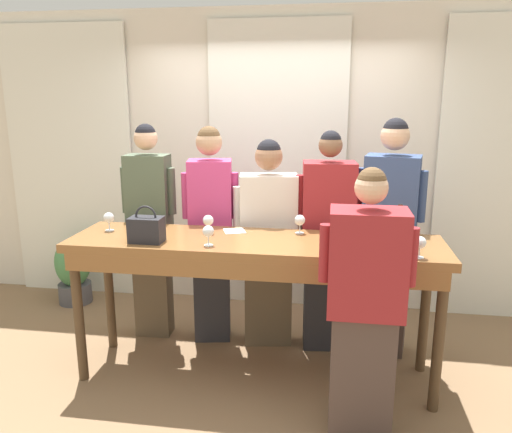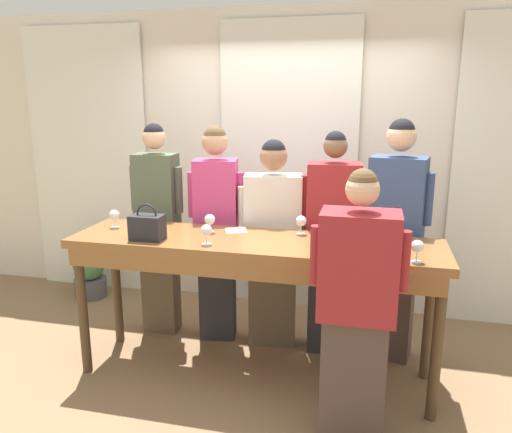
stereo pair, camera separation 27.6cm
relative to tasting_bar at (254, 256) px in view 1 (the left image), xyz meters
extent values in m
plane|color=#846647|center=(0.00, 0.02, -0.93)|extent=(18.00, 18.00, 0.00)
cube|color=silver|center=(0.00, 1.45, 0.47)|extent=(12.00, 0.06, 2.80)
cube|color=white|center=(-2.08, 1.38, 0.41)|extent=(1.28, 0.03, 2.69)
cube|color=white|center=(0.00, 1.38, 0.41)|extent=(1.28, 0.03, 2.69)
cube|color=white|center=(2.08, 1.38, 0.41)|extent=(1.28, 0.03, 2.69)
cube|color=brown|center=(0.00, 0.02, 0.08)|extent=(2.60, 0.65, 0.06)
cube|color=brown|center=(0.00, -0.29, -0.01)|extent=(2.50, 0.03, 0.12)
cylinder|color=#4C3823|center=(-1.23, -0.23, -0.44)|extent=(0.07, 0.07, 0.98)
cylinder|color=#4C3823|center=(1.23, -0.23, -0.44)|extent=(0.07, 0.07, 0.98)
cylinder|color=#4C3823|center=(-1.23, 0.27, -0.44)|extent=(0.07, 0.07, 0.98)
cylinder|color=#4C3823|center=(1.23, 0.27, -0.44)|extent=(0.07, 0.07, 0.98)
cylinder|color=black|center=(0.94, -0.20, 0.21)|extent=(0.08, 0.08, 0.20)
cone|color=black|center=(0.94, -0.20, 0.34)|extent=(0.08, 0.08, 0.04)
cylinder|color=black|center=(0.94, -0.20, 0.40)|extent=(0.03, 0.03, 0.08)
cylinder|color=white|center=(0.94, -0.20, 0.20)|extent=(0.08, 0.08, 0.08)
cube|color=#232328|center=(-0.72, -0.15, 0.20)|extent=(0.23, 0.14, 0.17)
torus|color=#232328|center=(-0.72, -0.15, 0.29)|extent=(0.15, 0.01, 0.15)
cylinder|color=white|center=(0.59, 0.22, 0.12)|extent=(0.06, 0.06, 0.00)
cylinder|color=white|center=(0.59, 0.22, 0.15)|extent=(0.01, 0.01, 0.06)
sphere|color=white|center=(0.59, 0.22, 0.21)|extent=(0.08, 0.08, 0.08)
cylinder|color=white|center=(-0.36, 0.13, 0.12)|extent=(0.06, 0.06, 0.00)
cylinder|color=white|center=(-0.36, 0.13, 0.15)|extent=(0.01, 0.01, 0.06)
sphere|color=white|center=(-0.36, 0.13, 0.21)|extent=(0.08, 0.08, 0.08)
cylinder|color=white|center=(0.30, 0.24, 0.12)|extent=(0.06, 0.06, 0.00)
cylinder|color=white|center=(0.30, 0.24, 0.15)|extent=(0.01, 0.01, 0.06)
sphere|color=white|center=(0.30, 0.24, 0.21)|extent=(0.08, 0.08, 0.08)
sphere|color=beige|center=(0.30, 0.24, 0.20)|extent=(0.05, 0.05, 0.05)
cylinder|color=white|center=(1.07, -0.22, 0.12)|extent=(0.06, 0.06, 0.00)
cylinder|color=white|center=(1.07, -0.22, 0.15)|extent=(0.01, 0.01, 0.06)
sphere|color=white|center=(1.07, -0.22, 0.21)|extent=(0.08, 0.08, 0.08)
cylinder|color=white|center=(-0.28, -0.16, 0.12)|extent=(0.06, 0.06, 0.00)
cylinder|color=white|center=(-0.28, -0.16, 0.15)|extent=(0.01, 0.01, 0.06)
sphere|color=white|center=(-0.28, -0.16, 0.21)|extent=(0.08, 0.08, 0.08)
cylinder|color=white|center=(-1.10, 0.09, 0.12)|extent=(0.06, 0.06, 0.00)
cylinder|color=white|center=(-1.10, 0.09, 0.15)|extent=(0.01, 0.01, 0.06)
sphere|color=white|center=(-1.10, 0.09, 0.21)|extent=(0.08, 0.08, 0.08)
cube|color=white|center=(-0.18, 0.22, 0.12)|extent=(0.19, 0.19, 0.00)
cube|color=brown|center=(-0.96, 0.55, -0.49)|extent=(0.30, 0.19, 0.87)
cube|color=#4C5B47|center=(-0.96, 0.55, 0.28)|extent=(0.35, 0.22, 0.69)
sphere|color=#DBAD89|center=(-0.96, 0.55, 0.76)|extent=(0.19, 0.19, 0.19)
sphere|color=black|center=(-0.96, 0.55, 0.79)|extent=(0.17, 0.17, 0.17)
cylinder|color=#4C5B47|center=(-0.77, 0.56, 0.34)|extent=(0.07, 0.07, 0.38)
cylinder|color=#4C5B47|center=(-1.15, 0.55, 0.34)|extent=(0.07, 0.07, 0.38)
cube|color=#28282D|center=(-0.44, 0.55, -0.50)|extent=(0.33, 0.26, 0.85)
cube|color=#C63D7A|center=(-0.44, 0.55, 0.26)|extent=(0.38, 0.31, 0.67)
sphere|color=tan|center=(-0.44, 0.55, 0.73)|extent=(0.21, 0.21, 0.21)
sphere|color=brown|center=(-0.44, 0.55, 0.77)|extent=(0.18, 0.18, 0.18)
cylinder|color=#C63D7A|center=(-0.25, 0.58, 0.31)|extent=(0.08, 0.08, 0.37)
cylinder|color=#C63D7A|center=(-0.63, 0.52, 0.31)|extent=(0.08, 0.08, 0.37)
cube|color=brown|center=(0.03, 0.55, -0.53)|extent=(0.41, 0.26, 0.79)
cube|color=silver|center=(0.03, 0.55, 0.18)|extent=(0.48, 0.31, 0.63)
sphere|color=#9E7051|center=(0.03, 0.55, 0.63)|extent=(0.22, 0.22, 0.22)
sphere|color=black|center=(0.03, 0.55, 0.67)|extent=(0.19, 0.19, 0.19)
cylinder|color=silver|center=(0.27, 0.59, 0.22)|extent=(0.08, 0.08, 0.34)
cylinder|color=silver|center=(-0.21, 0.51, 0.22)|extent=(0.08, 0.08, 0.34)
cube|color=#28282D|center=(0.50, 0.55, -0.50)|extent=(0.36, 0.26, 0.85)
cube|color=maroon|center=(0.50, 0.55, 0.26)|extent=(0.42, 0.30, 0.67)
sphere|color=brown|center=(0.50, 0.55, 0.72)|extent=(0.18, 0.18, 0.18)
sphere|color=black|center=(0.50, 0.55, 0.76)|extent=(0.16, 0.16, 0.16)
cylinder|color=maroon|center=(0.72, 0.57, 0.31)|extent=(0.08, 0.08, 0.37)
cylinder|color=maroon|center=(0.28, 0.53, 0.31)|extent=(0.08, 0.08, 0.37)
cube|color=#473833|center=(0.97, 0.55, -0.49)|extent=(0.38, 0.29, 0.88)
cube|color=#334775|center=(0.97, 0.55, 0.31)|extent=(0.44, 0.34, 0.70)
sphere|color=#DBAD89|center=(0.97, 0.55, 0.80)|extent=(0.21, 0.21, 0.21)
sphere|color=black|center=(0.97, 0.55, 0.84)|extent=(0.19, 0.19, 0.19)
cylinder|color=#334775|center=(1.18, 0.51, 0.36)|extent=(0.08, 0.08, 0.39)
cylinder|color=#334775|center=(0.75, 0.59, 0.36)|extent=(0.08, 0.08, 0.39)
cube|color=#473833|center=(0.73, -0.51, -0.54)|extent=(0.37, 0.24, 0.78)
cube|color=maroon|center=(0.73, -0.51, 0.16)|extent=(0.44, 0.28, 0.62)
sphere|color=#DBAD89|center=(0.73, -0.51, 0.60)|extent=(0.19, 0.19, 0.19)
sphere|color=brown|center=(0.73, -0.51, 0.63)|extent=(0.16, 0.16, 0.16)
cylinder|color=maroon|center=(0.49, -0.51, 0.21)|extent=(0.07, 0.07, 0.34)
cylinder|color=maroon|center=(0.97, -0.51, 0.21)|extent=(0.07, 0.07, 0.34)
cylinder|color=#4C4C51|center=(-1.98, 1.07, -0.83)|extent=(0.32, 0.32, 0.20)
ellipsoid|color=#47844C|center=(-1.98, 1.07, -0.51)|extent=(0.34, 0.34, 0.49)
camera|label=1|loc=(0.52, -3.27, 1.09)|focal=35.00mm
camera|label=2|loc=(0.79, -3.22, 1.09)|focal=35.00mm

